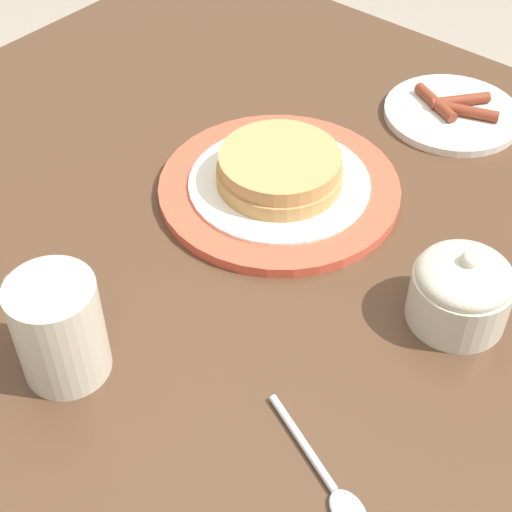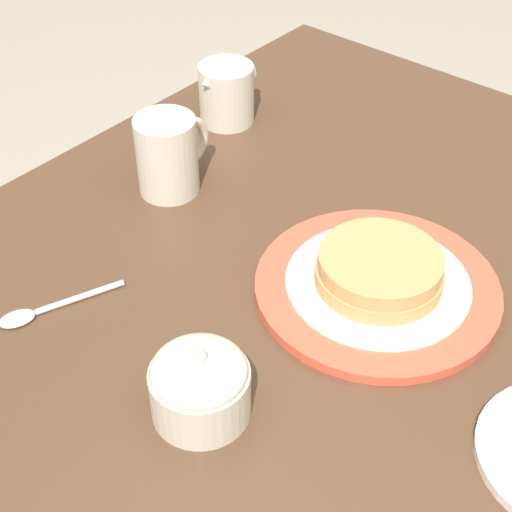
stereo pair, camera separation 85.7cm
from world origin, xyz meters
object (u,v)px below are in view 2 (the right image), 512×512
(pancake_plate, at_px, (378,280))
(spoon, at_px, (41,311))
(creamer_pitcher, at_px, (226,93))
(coffee_mug, at_px, (169,154))
(sugar_bowl, at_px, (200,384))

(pancake_plate, bearing_deg, spoon, 135.25)
(creamer_pitcher, bearing_deg, coffee_mug, -161.59)
(spoon, bearing_deg, coffee_mug, 12.29)
(coffee_mug, xyz_separation_m, sugar_bowl, (-0.24, -0.28, -0.02))
(spoon, bearing_deg, pancake_plate, -44.75)
(pancake_plate, height_order, sugar_bowl, sugar_bowl)
(coffee_mug, height_order, creamer_pitcher, coffee_mug)
(pancake_plate, relative_size, spoon, 2.00)
(pancake_plate, relative_size, coffee_mug, 2.40)
(coffee_mug, height_order, sugar_bowl, coffee_mug)
(coffee_mug, relative_size, spoon, 0.83)
(creamer_pitcher, distance_m, spoon, 0.44)
(creamer_pitcher, relative_size, sugar_bowl, 1.25)
(pancake_plate, bearing_deg, sugar_bowl, 171.62)
(creamer_pitcher, height_order, spoon, creamer_pitcher)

